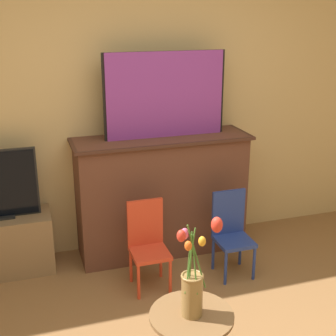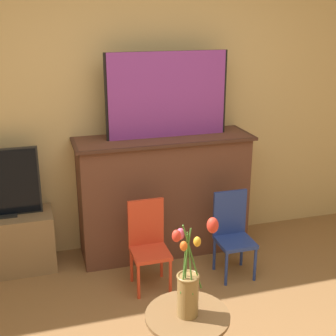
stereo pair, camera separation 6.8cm
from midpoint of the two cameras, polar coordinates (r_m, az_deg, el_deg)
wall_back at (r=4.01m, az=-3.57°, el=8.77°), size 8.00×0.06×2.70m
fireplace_mantel at (r=4.05m, az=-0.08°, el=-3.13°), size 1.50×0.47×1.04m
painting at (r=3.83m, az=0.46°, el=8.90°), size 1.02×0.03×0.69m
tv_stand at (r=4.06m, az=-18.83°, el=-8.70°), size 0.79×0.35×0.48m
chair_red at (r=3.61m, az=-1.87°, el=-8.88°), size 0.28×0.28×0.68m
chair_blue at (r=3.81m, az=8.38°, el=-7.55°), size 0.28×0.28×0.68m
vase_tulips at (r=2.44m, az=3.41°, el=-13.87°), size 0.24×0.17×0.55m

